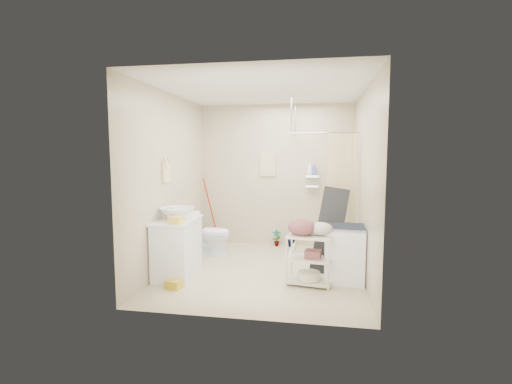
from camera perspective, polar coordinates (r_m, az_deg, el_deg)
floor at (r=5.55m, az=1.11°, el=-12.02°), size 3.20×3.20×0.00m
ceiling at (r=5.34m, az=1.17°, el=15.52°), size 2.80×3.20×0.04m
wall_back at (r=6.87m, az=3.10°, el=2.55°), size 2.80×0.04×2.60m
wall_front at (r=3.72m, az=-2.49°, el=-0.47°), size 2.80×0.04×2.60m
wall_left at (r=5.67m, az=-13.01°, el=1.64°), size 0.04×3.20×2.60m
wall_right at (r=5.27m, az=16.37°, el=1.22°), size 0.04×3.20×2.60m
vanity at (r=5.37m, az=-12.00°, el=-8.34°), size 0.55×0.93×0.80m
sink at (r=5.28m, az=-12.00°, el=-3.23°), size 0.61×0.61×0.17m
counter_basket at (r=4.96m, az=-12.17°, el=-4.24°), size 0.19×0.16×0.10m
floor_basket at (r=4.97m, az=-12.53°, el=-13.44°), size 0.32×0.27×0.15m
toilet at (r=6.37m, az=-7.25°, el=-6.31°), size 0.73×0.45×0.72m
mop at (r=7.10m, az=-7.17°, el=-2.90°), size 0.14×0.14×1.24m
potted_plant_a at (r=6.90m, az=3.16°, el=-7.07°), size 0.19×0.17×0.31m
potted_plant_b at (r=6.86m, az=5.57°, el=-7.10°), size 0.22×0.20×0.32m
hanging_towel at (r=6.86m, az=1.84°, el=4.22°), size 0.28×0.03×0.42m
towel_ring at (r=5.46m, az=-13.67°, el=3.25°), size 0.04×0.22×0.34m
tp_holder at (r=5.77m, az=-12.32°, el=-4.08°), size 0.08×0.12×0.14m
shower at (r=6.30m, az=10.22°, el=-0.15°), size 1.10×1.10×2.10m
shampoo_bottle_a at (r=6.73m, az=8.30°, el=3.67°), size 0.12×0.12×0.25m
shampoo_bottle_b at (r=6.74m, az=8.92°, el=3.40°), size 0.09×0.09×0.19m
washing_machine at (r=5.19m, az=13.46°, el=-9.15°), size 0.54×0.56×0.75m
laundry_rack at (r=4.94m, az=8.20°, el=-9.58°), size 0.62×0.42×0.79m
ironing_board at (r=5.33m, az=11.29°, el=-5.77°), size 0.37×0.14×1.28m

